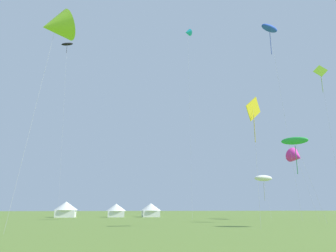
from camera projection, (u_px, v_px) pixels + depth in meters
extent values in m
cone|color=#99DB2D|center=(56.00, 26.00, 29.97)|extent=(4.18, 3.92, 3.61)
cylinder|color=#B2B2B7|center=(33.00, 118.00, 26.85)|extent=(2.00, 1.65, 17.99)
ellipsoid|color=green|center=(295.00, 141.00, 43.60)|extent=(3.65, 3.03, 1.32)
cylinder|color=#207C31|center=(296.00, 160.00, 42.99)|extent=(0.08, 0.08, 3.77)
cylinder|color=#B2B2B7|center=(310.00, 180.00, 41.52)|extent=(2.05, 2.08, 10.50)
cone|color=#E02DA3|center=(296.00, 156.00, 53.27)|extent=(3.03, 3.36, 3.08)
cylinder|color=#B2B2B7|center=(307.00, 187.00, 51.11)|extent=(1.46, 2.27, 9.96)
cube|color=#99DB2D|center=(320.00, 71.00, 55.10)|extent=(2.25, 0.87, 2.33)
cylinder|color=olive|center=(322.00, 83.00, 54.56)|extent=(0.07, 0.07, 3.21)
cylinder|color=#B2B2B7|center=(332.00, 141.00, 51.65)|extent=(0.21, 1.14, 24.19)
cube|color=yellow|center=(253.00, 109.00, 34.34)|extent=(2.25, 1.51, 2.56)
cylinder|color=#A79518|center=(254.00, 129.00, 33.83)|extent=(0.08, 0.08, 2.88)
cylinder|color=#B2B2B7|center=(257.00, 164.00, 31.77)|extent=(1.06, 2.21, 11.90)
ellipsoid|color=white|center=(263.00, 178.00, 59.22)|extent=(4.36, 2.81, 1.46)
cylinder|color=#A4A4A4|center=(264.00, 192.00, 58.65)|extent=(0.09, 0.09, 3.19)
cylinder|color=#B2B2B7|center=(267.00, 198.00, 57.76)|extent=(0.38, 1.37, 7.04)
cone|color=#1EB7CC|center=(188.00, 32.00, 67.02)|extent=(1.97, 1.88, 1.69)
cylinder|color=#B2B2B7|center=(190.00, 117.00, 61.52)|extent=(0.24, 2.19, 36.67)
ellipsoid|color=black|center=(67.00, 44.00, 66.47)|extent=(2.65, 1.69, 0.95)
cylinder|color=black|center=(67.00, 50.00, 66.17)|extent=(0.06, 0.06, 1.50)
cylinder|color=#B2B2B7|center=(63.00, 125.00, 61.95)|extent=(1.02, 1.00, 34.08)
ellipsoid|color=blue|center=(269.00, 28.00, 54.00)|extent=(3.88, 2.75, 1.08)
cylinder|color=#183599|center=(271.00, 43.00, 53.35)|extent=(0.08, 0.08, 4.00)
cylinder|color=#B2B2B7|center=(285.00, 117.00, 49.75)|extent=(1.80, 1.47, 30.57)
cube|color=white|center=(66.00, 214.00, 64.80)|extent=(3.75, 3.75, 1.41)
cone|color=white|center=(66.00, 206.00, 65.17)|extent=(4.69, 4.69, 1.64)
cube|color=white|center=(116.00, 214.00, 66.43)|extent=(3.27, 3.27, 1.23)
cone|color=white|center=(116.00, 207.00, 66.76)|extent=(4.09, 4.09, 1.43)
cube|color=white|center=(151.00, 214.00, 67.63)|extent=(3.42, 3.42, 1.28)
cone|color=white|center=(151.00, 207.00, 67.97)|extent=(4.27, 4.27, 1.50)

